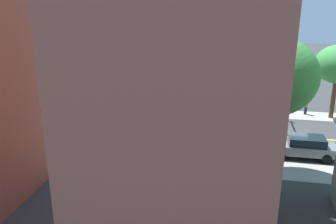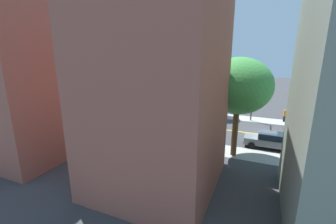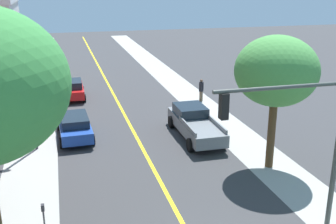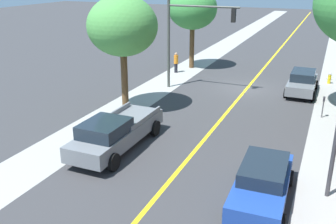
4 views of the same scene
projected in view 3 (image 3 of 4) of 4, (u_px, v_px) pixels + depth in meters
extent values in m
cube|color=#B29338|center=(26.00, 49.00, 40.39)|extent=(1.24, 7.27, 0.24)
cylinder|color=brown|center=(271.00, 135.00, 21.27)|extent=(0.41, 0.41, 3.58)
ellipsoid|color=#4C9947|center=(276.00, 71.00, 20.25)|extent=(4.14, 4.14, 3.52)
cylinder|color=#4C4C51|center=(44.00, 222.00, 15.85)|extent=(0.07, 0.07, 1.02)
cube|color=#2D2D33|center=(43.00, 208.00, 15.65)|extent=(0.12, 0.18, 0.26)
cylinder|color=#474C47|center=(282.00, 87.00, 14.04)|extent=(5.04, 0.14, 0.14)
cube|color=black|center=(224.00, 106.00, 13.68)|extent=(0.26, 0.32, 0.90)
sphere|color=red|center=(224.00, 97.00, 13.58)|extent=(0.20, 0.20, 0.20)
sphere|color=yellow|center=(224.00, 106.00, 13.68)|extent=(0.20, 0.20, 0.20)
sphere|color=green|center=(223.00, 115.00, 13.77)|extent=(0.20, 0.20, 0.20)
cylinder|color=#38383D|center=(32.00, 100.00, 23.14)|extent=(0.16, 0.16, 5.90)
ellipsoid|color=silver|center=(26.00, 45.00, 22.20)|extent=(0.70, 0.36, 0.24)
cube|color=red|center=(73.00, 91.00, 34.13)|extent=(1.78, 4.12, 0.68)
cube|color=#19232D|center=(72.00, 84.00, 33.76)|extent=(1.55, 2.23, 0.55)
cylinder|color=black|center=(62.00, 91.00, 35.28)|extent=(0.23, 0.64, 0.64)
cylinder|color=black|center=(83.00, 90.00, 35.69)|extent=(0.23, 0.64, 0.64)
cylinder|color=black|center=(62.00, 100.00, 32.78)|extent=(0.23, 0.64, 0.64)
cylinder|color=black|center=(84.00, 98.00, 33.19)|extent=(0.23, 0.64, 0.64)
cube|color=#1E429E|center=(75.00, 127.00, 25.67)|extent=(1.97, 4.84, 0.66)
cube|color=#19232D|center=(74.00, 120.00, 25.27)|extent=(1.68, 2.64, 0.50)
cylinder|color=black|center=(59.00, 125.00, 26.96)|extent=(0.24, 0.65, 0.64)
cylinder|color=black|center=(87.00, 123.00, 27.46)|extent=(0.24, 0.65, 0.64)
cylinder|color=black|center=(62.00, 143.00, 24.08)|extent=(0.24, 0.65, 0.64)
cylinder|color=black|center=(93.00, 140.00, 24.58)|extent=(0.24, 0.65, 0.64)
cube|color=slate|center=(195.00, 126.00, 25.61)|extent=(2.00, 6.16, 0.73)
cube|color=#19232D|center=(190.00, 110.00, 26.43)|extent=(1.82, 2.22, 0.61)
cube|color=slate|center=(188.00, 126.00, 24.11)|extent=(0.12, 3.20, 0.24)
cube|color=slate|center=(217.00, 123.00, 24.55)|extent=(0.12, 3.20, 0.24)
cylinder|color=black|center=(171.00, 122.00, 27.41)|extent=(0.28, 0.80, 0.80)
cylinder|color=black|center=(199.00, 119.00, 27.88)|extent=(0.28, 0.80, 0.80)
cylinder|color=black|center=(190.00, 145.00, 23.56)|extent=(0.28, 0.80, 0.80)
cylinder|color=black|center=(223.00, 142.00, 24.03)|extent=(0.28, 0.80, 0.80)
cylinder|color=brown|center=(201.00, 96.00, 33.40)|extent=(0.28, 0.28, 0.83)
cylinder|color=black|center=(201.00, 87.00, 33.15)|extent=(0.37, 0.37, 0.76)
sphere|color=brown|center=(201.00, 81.00, 33.00)|extent=(0.23, 0.23, 0.23)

